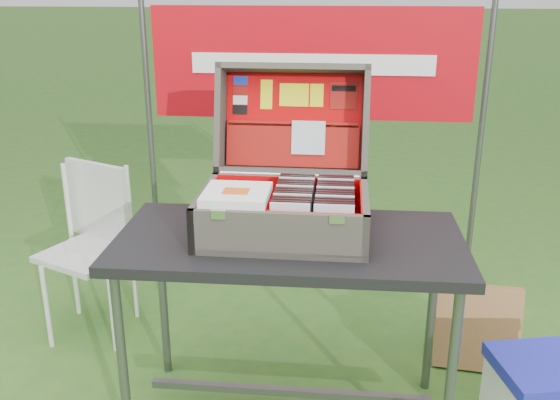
# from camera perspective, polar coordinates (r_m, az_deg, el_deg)

# --- Properties ---
(table) EXTENTS (1.29, 0.66, 0.80)m
(table) POSITION_cam_1_polar(r_m,az_deg,el_deg) (2.48, 0.82, -11.93)
(table) COLOR black
(table) RESTS_ON ground
(table_top) EXTENTS (1.29, 0.66, 0.04)m
(table_top) POSITION_cam_1_polar(r_m,az_deg,el_deg) (2.30, 0.87, -3.85)
(table_top) COLOR black
(table_top) RESTS_ON ground
(table_leg_fl) EXTENTS (0.04, 0.04, 0.76)m
(table_leg_fl) POSITION_cam_1_polar(r_m,az_deg,el_deg) (2.39, -14.20, -14.45)
(table_leg_fl) COLOR #59595B
(table_leg_fl) RESTS_ON ground
(table_leg_fr) EXTENTS (0.04, 0.04, 0.76)m
(table_leg_fr) POSITION_cam_1_polar(r_m,az_deg,el_deg) (2.30, 15.30, -16.10)
(table_leg_fr) COLOR #59595B
(table_leg_fr) RESTS_ON ground
(table_leg_bl) EXTENTS (0.04, 0.04, 0.76)m
(table_leg_bl) POSITION_cam_1_polar(r_m,az_deg,el_deg) (2.81, -10.65, -8.69)
(table_leg_bl) COLOR #59595B
(table_leg_bl) RESTS_ON ground
(table_leg_br) EXTENTS (0.04, 0.04, 0.76)m
(table_leg_br) POSITION_cam_1_polar(r_m,az_deg,el_deg) (2.73, 13.69, -9.80)
(table_leg_br) COLOR #59595B
(table_leg_br) RESTS_ON ground
(table_brace) EXTENTS (1.13, 0.03, 0.03)m
(table_brace) POSITION_cam_1_polar(r_m,az_deg,el_deg) (2.64, 0.79, -17.12)
(table_brace) COLOR #59595B
(table_brace) RESTS_ON ground
(suitcase) EXTENTS (0.61, 0.60, 0.57)m
(suitcase) POSITION_cam_1_polar(r_m,az_deg,el_deg) (2.28, 0.49, 4.01)
(suitcase) COLOR #504B40
(suitcase) RESTS_ON table
(suitcase_base_bottom) EXTENTS (0.61, 0.44, 0.02)m
(suitcase_base_bottom) POSITION_cam_1_polar(r_m,az_deg,el_deg) (2.31, 0.33, -2.90)
(suitcase_base_bottom) COLOR #504B40
(suitcase_base_bottom) RESTS_ON table_top
(suitcase_base_wall_front) EXTENTS (0.61, 0.02, 0.16)m
(suitcase_base_wall_front) POSITION_cam_1_polar(r_m,az_deg,el_deg) (2.10, -0.23, -3.27)
(suitcase_base_wall_front) COLOR #504B40
(suitcase_base_wall_front) RESTS_ON table_top
(suitcase_base_wall_back) EXTENTS (0.61, 0.02, 0.16)m
(suitcase_base_wall_back) POSITION_cam_1_polar(r_m,az_deg,el_deg) (2.48, 0.81, 0.41)
(suitcase_base_wall_back) COLOR #504B40
(suitcase_base_wall_back) RESTS_ON table_top
(suitcase_base_wall_left) EXTENTS (0.02, 0.44, 0.16)m
(suitcase_base_wall_left) POSITION_cam_1_polar(r_m,az_deg,el_deg) (2.33, -6.89, -0.99)
(suitcase_base_wall_left) COLOR #504B40
(suitcase_base_wall_left) RESTS_ON table_top
(suitcase_base_wall_right) EXTENTS (0.02, 0.44, 0.16)m
(suitcase_base_wall_right) POSITION_cam_1_polar(r_m,az_deg,el_deg) (2.28, 7.73, -1.54)
(suitcase_base_wall_right) COLOR #504B40
(suitcase_base_wall_right) RESTS_ON table_top
(suitcase_liner_floor) EXTENTS (0.57, 0.39, 0.01)m
(suitcase_liner_floor) POSITION_cam_1_polar(r_m,az_deg,el_deg) (2.31, 0.33, -2.55)
(suitcase_liner_floor) COLOR red
(suitcase_liner_floor) RESTS_ON suitcase_base_bottom
(suitcase_latch_left) EXTENTS (0.05, 0.01, 0.03)m
(suitcase_latch_left) POSITION_cam_1_polar(r_m,az_deg,el_deg) (2.09, -5.66, -1.33)
(suitcase_latch_left) COLOR silver
(suitcase_latch_left) RESTS_ON suitcase_base_wall_front
(suitcase_latch_right) EXTENTS (0.05, 0.01, 0.03)m
(suitcase_latch_right) POSITION_cam_1_polar(r_m,az_deg,el_deg) (2.05, 5.23, -1.74)
(suitcase_latch_right) COLOR silver
(suitcase_latch_right) RESTS_ON suitcase_base_wall_front
(suitcase_hinge) EXTENTS (0.55, 0.02, 0.02)m
(suitcase_hinge) POSITION_cam_1_polar(r_m,az_deg,el_deg) (2.47, 0.85, 2.31)
(suitcase_hinge) COLOR silver
(suitcase_hinge) RESTS_ON suitcase_base_wall_back
(suitcase_lid_back) EXTENTS (0.61, 0.13, 0.43)m
(suitcase_lid_back) POSITION_cam_1_polar(r_m,az_deg,el_deg) (2.62, 1.27, 7.25)
(suitcase_lid_back) COLOR #504B40
(suitcase_lid_back) RESTS_ON suitcase_base_wall_back
(suitcase_lid_rim_far) EXTENTS (0.61, 0.17, 0.06)m
(suitcase_lid_rim_far) POSITION_cam_1_polar(r_m,az_deg,el_deg) (2.56, 1.28, 11.94)
(suitcase_lid_rim_far) COLOR #504B40
(suitcase_lid_rim_far) RESTS_ON suitcase_lid_back
(suitcase_lid_rim_near) EXTENTS (0.61, 0.17, 0.06)m
(suitcase_lid_rim_near) POSITION_cam_1_polar(r_m,az_deg,el_deg) (2.55, 1.01, 2.66)
(suitcase_lid_rim_near) COLOR #504B40
(suitcase_lid_rim_near) RESTS_ON suitcase_lid_back
(suitcase_lid_rim_left) EXTENTS (0.02, 0.27, 0.47)m
(suitcase_lid_rim_left) POSITION_cam_1_polar(r_m,az_deg,el_deg) (2.59, -5.42, 7.43)
(suitcase_lid_rim_left) COLOR #504B40
(suitcase_lid_rim_left) RESTS_ON suitcase_lid_back
(suitcase_lid_rim_right) EXTENTS (0.02, 0.27, 0.47)m
(suitcase_lid_rim_right) POSITION_cam_1_polar(r_m,az_deg,el_deg) (2.54, 7.83, 7.10)
(suitcase_lid_rim_right) COLOR #504B40
(suitcase_lid_rim_right) RESTS_ON suitcase_lid_back
(suitcase_lid_liner) EXTENTS (0.56, 0.10, 0.38)m
(suitcase_lid_liner) POSITION_cam_1_polar(r_m,az_deg,el_deg) (2.60, 1.25, 7.27)
(suitcase_lid_liner) COLOR red
(suitcase_lid_liner) RESTS_ON suitcase_lid_back
(suitcase_liner_wall_front) EXTENTS (0.57, 0.01, 0.14)m
(suitcase_liner_wall_front) POSITION_cam_1_polar(r_m,az_deg,el_deg) (2.11, -0.19, -2.81)
(suitcase_liner_wall_front) COLOR red
(suitcase_liner_wall_front) RESTS_ON suitcase_base_bottom
(suitcase_liner_wall_back) EXTENTS (0.57, 0.01, 0.14)m
(suitcase_liner_wall_back) POSITION_cam_1_polar(r_m,az_deg,el_deg) (2.46, 0.78, 0.57)
(suitcase_liner_wall_back) COLOR red
(suitcase_liner_wall_back) RESTS_ON suitcase_base_bottom
(suitcase_liner_wall_left) EXTENTS (0.01, 0.39, 0.14)m
(suitcase_liner_wall_left) POSITION_cam_1_polar(r_m,az_deg,el_deg) (2.33, -6.54, -0.73)
(suitcase_liner_wall_left) COLOR red
(suitcase_liner_wall_left) RESTS_ON suitcase_base_bottom
(suitcase_liner_wall_right) EXTENTS (0.01, 0.39, 0.14)m
(suitcase_liner_wall_right) POSITION_cam_1_polar(r_m,az_deg,el_deg) (2.27, 7.36, -1.24)
(suitcase_liner_wall_right) COLOR red
(suitcase_liner_wall_right) RESTS_ON suitcase_base_bottom
(suitcase_lid_pocket) EXTENTS (0.55, 0.07, 0.18)m
(suitcase_lid_pocket) POSITION_cam_1_polar(r_m,az_deg,el_deg) (2.58, 1.15, 5.01)
(suitcase_lid_pocket) COLOR maroon
(suitcase_lid_pocket) RESTS_ON suitcase_lid_liner
(suitcase_pocket_edge) EXTENTS (0.54, 0.02, 0.02)m
(suitcase_pocket_edge) POSITION_cam_1_polar(r_m,az_deg,el_deg) (2.58, 1.19, 6.96)
(suitcase_pocket_edge) COLOR maroon
(suitcase_pocket_edge) RESTS_ON suitcase_lid_pocket
(suitcase_pocket_cd) EXTENTS (0.14, 0.04, 0.14)m
(suitcase_pocket_cd) POSITION_cam_1_polar(r_m,az_deg,el_deg) (2.56, 2.61, 5.71)
(suitcase_pocket_cd) COLOR silver
(suitcase_pocket_cd) RESTS_ON suitcase_lid_pocket
(lid_sticker_cc_a) EXTENTS (0.06, 0.01, 0.04)m
(lid_sticker_cc_a) POSITION_cam_1_polar(r_m,az_deg,el_deg) (2.64, -3.62, 10.84)
(lid_sticker_cc_a) COLOR #1933B2
(lid_sticker_cc_a) RESTS_ON suitcase_lid_liner
(lid_sticker_cc_b) EXTENTS (0.06, 0.01, 0.04)m
(lid_sticker_cc_b) POSITION_cam_1_polar(r_m,az_deg,el_deg) (2.63, -3.64, 9.98)
(lid_sticker_cc_b) COLOR #9A110C
(lid_sticker_cc_b) RESTS_ON suitcase_lid_liner
(lid_sticker_cc_c) EXTENTS (0.06, 0.01, 0.04)m
(lid_sticker_cc_c) POSITION_cam_1_polar(r_m,az_deg,el_deg) (2.63, -3.66, 9.11)
(lid_sticker_cc_c) COLOR white
(lid_sticker_cc_c) RESTS_ON suitcase_lid_liner
(lid_sticker_cc_d) EXTENTS (0.06, 0.01, 0.04)m
(lid_sticker_cc_d) POSITION_cam_1_polar(r_m,az_deg,el_deg) (2.63, -3.68, 8.24)
(lid_sticker_cc_d) COLOR black
(lid_sticker_cc_d) RESTS_ON suitcase_lid_liner
(lid_card_neon_tall) EXTENTS (0.05, 0.03, 0.12)m
(lid_card_neon_tall) POSITION_cam_1_polar(r_m,az_deg,el_deg) (2.61, -1.25, 9.63)
(lid_card_neon_tall) COLOR #F4EF13
(lid_card_neon_tall) RESTS_ON suitcase_lid_liner
(lid_card_neon_main) EXTENTS (0.12, 0.03, 0.09)m
(lid_card_neon_main) POSITION_cam_1_polar(r_m,az_deg,el_deg) (2.60, 1.30, 9.58)
(lid_card_neon_main) COLOR #F4EF13
(lid_card_neon_main) RESTS_ON suitcase_lid_liner
(lid_card_neon_small) EXTENTS (0.05, 0.03, 0.09)m
(lid_card_neon_small) POSITION_cam_1_polar(r_m,az_deg,el_deg) (2.60, 3.38, 9.53)
(lid_card_neon_small) COLOR #F4EF13
(lid_card_neon_small) RESTS_ON suitcase_lid_liner
(lid_sticker_band) EXTENTS (0.11, 0.03, 0.11)m
(lid_sticker_band) POSITION_cam_1_polar(r_m,az_deg,el_deg) (2.59, 5.83, 9.45)
(lid_sticker_band) COLOR #9A110C
(lid_sticker_band) RESTS_ON suitcase_lid_liner
(lid_sticker_band_bar) EXTENTS (0.10, 0.01, 0.02)m
(lid_sticker_band_bar) POSITION_cam_1_polar(r_m,az_deg,el_deg) (2.60, 5.85, 10.11)
(lid_sticker_band_bar) COLOR black
(lid_sticker_band_bar) RESTS_ON suitcase_lid_liner
(cd_left_0) EXTENTS (0.14, 0.01, 0.16)m
(cd_left_0) POSITION_cam_1_polar(r_m,az_deg,el_deg) (2.12, 0.91, -2.28)
(cd_left_0) COLOR silver
(cd_left_0) RESTS_ON suitcase_liner_floor
(cd_left_1) EXTENTS (0.14, 0.01, 0.16)m
(cd_left_1) POSITION_cam_1_polar(r_m,az_deg,el_deg) (2.14, 0.97, -2.04)
(cd_left_1) COLOR black
(cd_left_1) RESTS_ON suitcase_liner_floor
(cd_left_2) EXTENTS (0.14, 0.01, 0.16)m
(cd_left_2) POSITION_cam_1_polar(r_m,az_deg,el_deg) (2.16, 1.03, -1.81)
(cd_left_2) COLOR black
(cd_left_2) RESTS_ON suitcase_liner_floor
(cd_left_3) EXTENTS (0.14, 0.01, 0.16)m
(cd_left_3) POSITION_cam_1_polar(r_m,az_deg,el_deg) (2.18, 1.08, -1.58)
(cd_left_3) COLOR black
(cd_left_3) RESTS_ON suitcase_liner_floor
(cd_left_4) EXTENTS (0.14, 0.01, 0.16)m
(cd_left_4) POSITION_cam_1_polar(r_m,az_deg,el_deg) (2.21, 1.14, -1.36)
(cd_left_4) COLOR silver
(cd_left_4) RESTS_ON suitcase_liner_floor
(cd_left_5) EXTENTS (0.14, 0.01, 0.16)m
(cd_left_5) POSITION_cam_1_polar(r_m,az_deg,el_deg) (2.23, 1.19, -1.14)
(cd_left_5) COLOR black
(cd_left_5) RESTS_ON suitcase_liner_floor
(cd_left_6) EXTENTS (0.14, 0.01, 0.16)m
(cd_left_6) POSITION_cam_1_polar(r_m,az_deg,el_deg) (2.25, 1.24, -0.92)
(cd_left_6) COLOR black
(cd_left_6) RESTS_ON suitcase_liner_floor
(cd_left_7) EXTENTS (0.14, 0.01, 0.16)m
(cd_left_7) POSITION_cam_1_polar(r_m,az_deg,el_deg) (2.27, 1.29, -0.71)
(cd_left_7) COLOR black
(cd_left_7) RESTS_ON suitcase_liner_floor
(cd_left_8) EXTENTS (0.14, 0.01, 0.16)m
(cd_left_8) POSITION_cam_1_polar(r_m,az_deg,el_deg) (2.30, 1.34, -0.51)
(cd_left_8) COLOR silver
(cd_left_8) RESTS_ON suitcase_liner_floor
(cd_left_9) EXTENTS (0.14, 0.01, 0.16)m
(cd_left_9) POSITION_cam_1_polar(r_m,az_deg,el_deg) (2.32, 1.39, -0.30)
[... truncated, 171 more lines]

